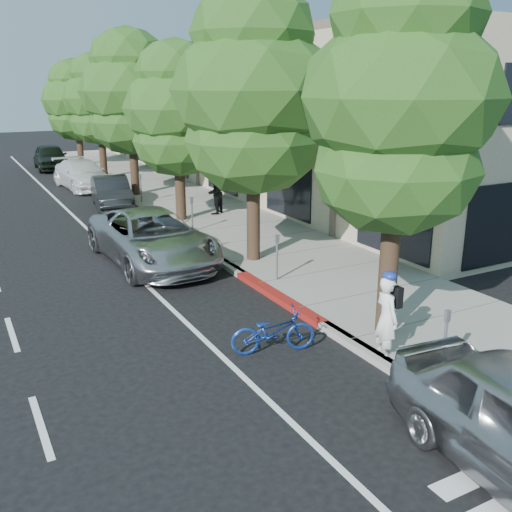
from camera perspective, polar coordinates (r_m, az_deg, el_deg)
ground at (r=13.77m, az=4.33°, el=-5.71°), size 120.00×120.00×0.00m
sidewalk at (r=21.46m, az=-2.02°, el=2.85°), size 4.60×56.00×0.15m
curb at (r=20.57m, az=-7.76°, el=2.08°), size 0.30×56.00×0.15m
curb_red_segment at (r=14.53m, az=2.21°, el=-4.11°), size 0.32×4.00×0.15m
storefront_building at (r=33.14m, az=1.59°, el=13.81°), size 10.00×36.00×7.00m
street_tree_0 at (r=11.69m, az=14.22°, el=14.51°), size 3.95×3.95×7.67m
street_tree_1 at (r=16.63m, az=-0.29°, el=15.86°), size 4.69×4.69×7.99m
street_tree_2 at (r=22.12m, az=-7.88°, el=14.19°), size 4.05×4.05×6.90m
street_tree_3 at (r=27.79m, az=-12.51°, el=15.59°), size 4.63×4.63×7.78m
street_tree_4 at (r=33.59m, az=-15.46°, el=14.80°), size 3.92×3.92×6.99m
street_tree_5 at (r=39.46m, az=-17.56°, el=14.56°), size 4.31×4.31×6.83m
cyclist at (r=11.52m, az=12.92°, el=-6.12°), size 0.51×0.69×1.73m
bicycle at (r=11.67m, az=1.71°, el=-7.53°), size 1.85×1.05×0.92m
silver_suv at (r=17.54m, az=-10.35°, el=1.81°), size 2.85×5.84×1.60m
dark_sedan at (r=25.96m, az=-14.25°, el=6.17°), size 1.97×4.28×1.36m
white_pickup at (r=31.33m, az=-16.98°, el=7.81°), size 2.49×5.17×1.45m
dark_suv_far at (r=39.04m, az=-19.85°, el=9.31°), size 2.09×4.72×1.58m
pedestrian at (r=23.34m, az=-4.19°, el=6.34°), size 1.08×1.04×1.75m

